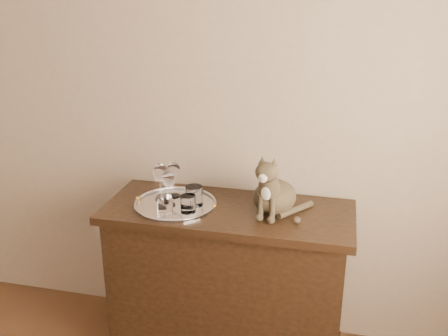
{
  "coord_description": "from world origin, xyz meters",
  "views": [
    {
      "loc": [
        1.09,
        -0.19,
        1.86
      ],
      "look_at": [
        0.58,
        1.95,
        1.05
      ],
      "focal_mm": 40.0,
      "sensor_mm": 36.0,
      "label": 1
    }
  ],
  "objects_px": {
    "tumbler_b": "(165,205)",
    "cat": "(275,181)",
    "tray": "(175,205)",
    "wine_glass_b": "(174,179)",
    "tumbler_c": "(194,196)",
    "tumbler_a": "(188,204)",
    "sideboard": "(228,284)",
    "wine_glass_d": "(169,188)",
    "wine_glass_a": "(160,182)"
  },
  "relations": [
    {
      "from": "wine_glass_a",
      "to": "wine_glass_d",
      "type": "bearing_deg",
      "value": -40.05
    },
    {
      "from": "tray",
      "to": "wine_glass_d",
      "type": "height_order",
      "value": "wine_glass_d"
    },
    {
      "from": "tray",
      "to": "tumbler_a",
      "type": "xyz_separation_m",
      "value": [
        0.09,
        -0.07,
        0.04
      ]
    },
    {
      "from": "sideboard",
      "to": "tumbler_b",
      "type": "relative_size",
      "value": 14.12
    },
    {
      "from": "tumbler_b",
      "to": "cat",
      "type": "distance_m",
      "value": 0.52
    },
    {
      "from": "sideboard",
      "to": "tray",
      "type": "height_order",
      "value": "tray"
    },
    {
      "from": "wine_glass_a",
      "to": "wine_glass_b",
      "type": "height_order",
      "value": "wine_glass_a"
    },
    {
      "from": "tumbler_c",
      "to": "cat",
      "type": "height_order",
      "value": "cat"
    },
    {
      "from": "wine_glass_d",
      "to": "tray",
      "type": "bearing_deg",
      "value": 37.17
    },
    {
      "from": "tray",
      "to": "tumbler_a",
      "type": "relative_size",
      "value": 4.88
    },
    {
      "from": "cat",
      "to": "tray",
      "type": "bearing_deg",
      "value": -162.11
    },
    {
      "from": "tumbler_a",
      "to": "cat",
      "type": "bearing_deg",
      "value": 16.52
    },
    {
      "from": "sideboard",
      "to": "tray",
      "type": "distance_m",
      "value": 0.5
    },
    {
      "from": "tumbler_b",
      "to": "cat",
      "type": "xyz_separation_m",
      "value": [
        0.49,
        0.15,
        0.1
      ]
    },
    {
      "from": "wine_glass_d",
      "to": "tumbler_b",
      "type": "bearing_deg",
      "value": -83.74
    },
    {
      "from": "wine_glass_d",
      "to": "wine_glass_a",
      "type": "bearing_deg",
      "value": 139.95
    },
    {
      "from": "wine_glass_b",
      "to": "wine_glass_d",
      "type": "distance_m",
      "value": 0.11
    },
    {
      "from": "wine_glass_b",
      "to": "tumbler_a",
      "type": "xyz_separation_m",
      "value": [
        0.12,
        -0.16,
        -0.05
      ]
    },
    {
      "from": "tray",
      "to": "wine_glass_a",
      "type": "relative_size",
      "value": 2.1
    },
    {
      "from": "sideboard",
      "to": "tumbler_b",
      "type": "height_order",
      "value": "tumbler_b"
    },
    {
      "from": "wine_glass_b",
      "to": "wine_glass_d",
      "type": "xyz_separation_m",
      "value": [
        0.01,
        -0.11,
        -0.0
      ]
    },
    {
      "from": "tumbler_b",
      "to": "tray",
      "type": "bearing_deg",
      "value": 82.67
    },
    {
      "from": "tumbler_c",
      "to": "cat",
      "type": "distance_m",
      "value": 0.4
    },
    {
      "from": "wine_glass_d",
      "to": "cat",
      "type": "relative_size",
      "value": 0.58
    },
    {
      "from": "tumbler_c",
      "to": "wine_glass_a",
      "type": "bearing_deg",
      "value": 173.04
    },
    {
      "from": "sideboard",
      "to": "wine_glass_a",
      "type": "bearing_deg",
      "value": 179.04
    },
    {
      "from": "tray",
      "to": "sideboard",
      "type": "bearing_deg",
      "value": 6.19
    },
    {
      "from": "tray",
      "to": "cat",
      "type": "bearing_deg",
      "value": 5.47
    },
    {
      "from": "tray",
      "to": "wine_glass_d",
      "type": "xyz_separation_m",
      "value": [
        -0.02,
        -0.02,
        0.09
      ]
    },
    {
      "from": "wine_glass_d",
      "to": "tumbler_a",
      "type": "relative_size",
      "value": 2.16
    },
    {
      "from": "tumbler_b",
      "to": "tumbler_c",
      "type": "bearing_deg",
      "value": 48.44
    },
    {
      "from": "tray",
      "to": "wine_glass_a",
      "type": "xyz_separation_m",
      "value": [
        -0.08,
        0.03,
        0.1
      ]
    },
    {
      "from": "wine_glass_b",
      "to": "wine_glass_a",
      "type": "bearing_deg",
      "value": -129.15
    },
    {
      "from": "tray",
      "to": "tumbler_c",
      "type": "bearing_deg",
      "value": 7.31
    },
    {
      "from": "sideboard",
      "to": "wine_glass_d",
      "type": "distance_m",
      "value": 0.59
    },
    {
      "from": "wine_glass_b",
      "to": "tumbler_b",
      "type": "relative_size",
      "value": 2.12
    },
    {
      "from": "tumbler_a",
      "to": "tumbler_c",
      "type": "distance_m",
      "value": 0.08
    },
    {
      "from": "tumbler_c",
      "to": "cat",
      "type": "xyz_separation_m",
      "value": [
        0.38,
        0.03,
        0.1
      ]
    },
    {
      "from": "cat",
      "to": "sideboard",
      "type": "bearing_deg",
      "value": -162.95
    },
    {
      "from": "tray",
      "to": "tumbler_b",
      "type": "height_order",
      "value": "tumbler_b"
    },
    {
      "from": "wine_glass_b",
      "to": "tumbler_c",
      "type": "bearing_deg",
      "value": -32.17
    },
    {
      "from": "wine_glass_a",
      "to": "tray",
      "type": "bearing_deg",
      "value": -21.5
    },
    {
      "from": "wine_glass_d",
      "to": "tumbler_c",
      "type": "relative_size",
      "value": 1.84
    },
    {
      "from": "wine_glass_a",
      "to": "tumbler_c",
      "type": "bearing_deg",
      "value": -6.96
    },
    {
      "from": "tumbler_c",
      "to": "cat",
      "type": "bearing_deg",
      "value": 5.02
    },
    {
      "from": "wine_glass_a",
      "to": "tumbler_b",
      "type": "relative_size",
      "value": 2.24
    },
    {
      "from": "tumbler_b",
      "to": "cat",
      "type": "relative_size",
      "value": 0.28
    },
    {
      "from": "tray",
      "to": "tumbler_a",
      "type": "bearing_deg",
      "value": -38.72
    },
    {
      "from": "wine_glass_a",
      "to": "tumbler_a",
      "type": "bearing_deg",
      "value": -30.98
    },
    {
      "from": "tray",
      "to": "wine_glass_b",
      "type": "distance_m",
      "value": 0.14
    }
  ]
}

